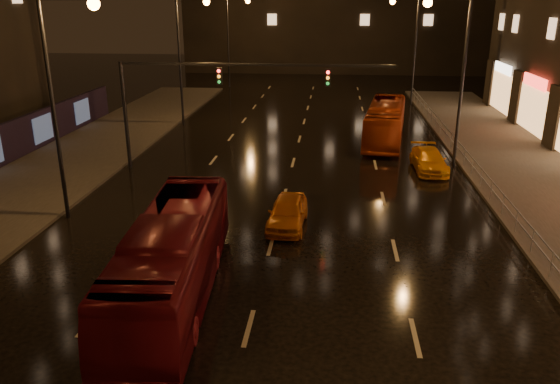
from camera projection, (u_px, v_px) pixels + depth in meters
name	position (u px, v px, depth m)	size (l,w,h in m)	color
ground	(291.00, 172.00, 31.65)	(140.00, 140.00, 0.00)	black
sidewalk_left	(23.00, 192.00, 28.19)	(7.00, 70.00, 0.15)	#38332D
traffic_signal	(201.00, 89.00, 30.54)	(15.31, 0.32, 6.20)	black
railing_right	(482.00, 173.00, 28.53)	(0.05, 56.00, 1.00)	#99999E
bus_red	(173.00, 257.00, 17.97)	(2.43, 10.37, 2.89)	maroon
bus_curb	(385.00, 122.00, 38.01)	(2.35, 10.03, 2.79)	#AA3711
taxi_near	(287.00, 212.00, 23.88)	(1.57, 3.90, 1.33)	#C66312
taxi_far	(429.00, 160.00, 31.77)	(1.76, 4.32, 1.25)	orange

